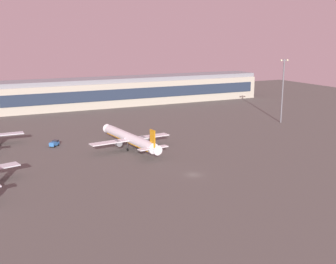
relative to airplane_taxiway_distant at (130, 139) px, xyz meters
name	(u,v)px	position (x,y,z in m)	size (l,w,h in m)	color
ground_plane	(194,175)	(6.82, -35.43, -3.87)	(416.00, 416.00, 0.00)	#56544F
terminal_building	(135,90)	(39.53, 98.04, 4.22)	(161.55, 22.40, 16.40)	#B2AD99
airplane_taxiway_distant	(130,139)	(0.00, 0.00, 0.00)	(31.17, 39.94, 10.25)	white
maintenance_van	(54,143)	(-24.39, 15.60, -2.69)	(4.19, 4.41, 2.25)	#3372BF
apron_light_central	(283,87)	(81.77, 14.47, 12.98)	(4.80, 0.90, 29.92)	slate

